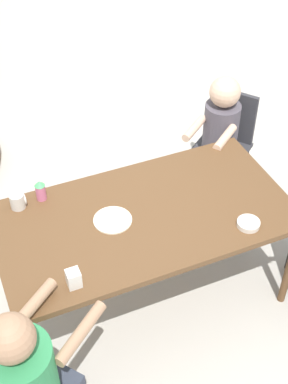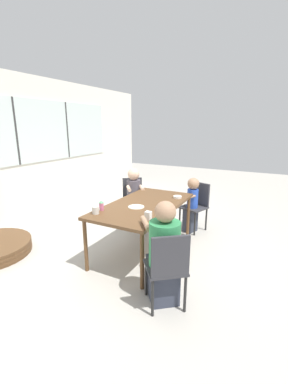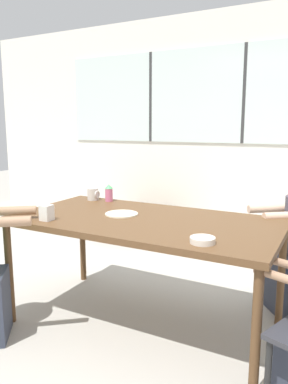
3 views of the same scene
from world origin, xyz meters
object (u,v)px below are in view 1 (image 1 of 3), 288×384
Objects in this scene: sippy_cup at (40,190)px; milk_carton_small at (74,279)px; bowl_white_shallow at (248,224)px; chair_for_man_blue_shirt at (226,136)px; person_man_blue_shirt at (217,146)px; coffee_mug at (18,201)px.

sippy_cup is 0.72m from milk_carton_small.
sippy_cup is 1.04× the size of bowl_white_shallow.
chair_for_man_blue_shirt is 0.16m from person_man_blue_shirt.
sippy_cup is at bearing 67.52° from chair_for_man_blue_shirt.
sippy_cup is at bearing 88.66° from milk_carton_small.
person_man_blue_shirt is at bearing 35.55° from milk_carton_small.
person_man_blue_shirt is (-0.13, -0.10, 0.00)m from chair_for_man_blue_shirt.
sippy_cup is at bearing 65.11° from person_man_blue_shirt.
sippy_cup is 1.37× the size of milk_carton_small.
sippy_cup reaches higher than chair_for_man_blue_shirt.
coffee_mug reaches higher than bowl_white_shallow.
person_man_blue_shirt is 10.67× the size of milk_carton_small.
sippy_cup is at bearing 6.57° from coffee_mug.
chair_for_man_blue_shirt reaches higher than coffee_mug.
chair_for_man_blue_shirt reaches higher than bowl_white_shallow.
coffee_mug is (-1.70, -0.43, 0.29)m from chair_for_man_blue_shirt.
chair_for_man_blue_shirt is 8.77× the size of coffee_mug.
person_man_blue_shirt reaches higher than coffee_mug.
coffee_mug is 0.71m from milk_carton_small.
person_man_blue_shirt is at bearing 12.50° from sippy_cup.
sippy_cup is 1.26m from bowl_white_shallow.
milk_carton_small is 1.06m from bowl_white_shallow.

